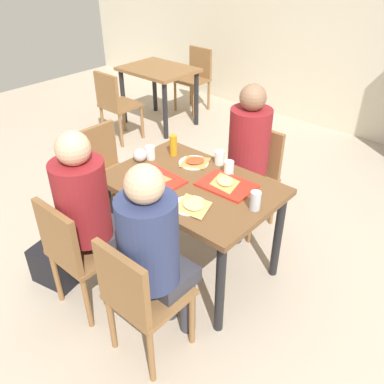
{
  "coord_description": "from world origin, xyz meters",
  "views": [
    {
      "loc": [
        1.53,
        -1.75,
        2.16
      ],
      "look_at": [
        0.0,
        0.0,
        0.67
      ],
      "focal_mm": 37.64,
      "sensor_mm": 36.0,
      "label": 1
    }
  ],
  "objects_px": {
    "chair_far_side": "(253,171)",
    "person_in_red": "(89,207)",
    "person_in_brown_jacket": "(154,248)",
    "plastic_cup_a": "(219,157)",
    "paper_plate_center": "(194,163)",
    "background_table": "(159,78)",
    "background_chair_near": "(115,102)",
    "handbag": "(53,267)",
    "tray_red_far": "(227,185)",
    "tray_red_near": "(156,179)",
    "plastic_cup_d": "(229,168)",
    "pizza_slice_c": "(195,161)",
    "chair_near_left": "(76,249)",
    "plastic_cup_c": "(150,153)",
    "person_far_side": "(246,151)",
    "pizza_slice_d": "(193,205)",
    "pizza_slice_a": "(151,178)",
    "chair_near_right": "(138,295)",
    "background_chair_far": "(196,75)",
    "chair_left_end": "(106,169)",
    "main_table": "(192,195)",
    "pizza_slice_b": "(225,182)",
    "paper_plate_near_edge": "(190,205)",
    "plastic_cup_b": "(160,199)",
    "condiment_bottle": "(173,145)",
    "soda_can": "(255,201)",
    "foil_bundle": "(140,155)"
  },
  "relations": [
    {
      "from": "chair_far_side",
      "to": "person_in_red",
      "type": "height_order",
      "value": "person_in_red"
    },
    {
      "from": "person_in_brown_jacket",
      "to": "plastic_cup_a",
      "type": "xyz_separation_m",
      "value": [
        -0.32,
        0.97,
        0.05
      ]
    },
    {
      "from": "paper_plate_center",
      "to": "background_table",
      "type": "bearing_deg",
      "value": 141.09
    },
    {
      "from": "chair_far_side",
      "to": "background_chair_near",
      "type": "height_order",
      "value": "same"
    },
    {
      "from": "background_chair_near",
      "to": "handbag",
      "type": "bearing_deg",
      "value": -51.04
    },
    {
      "from": "tray_red_far",
      "to": "tray_red_near",
      "type": "bearing_deg",
      "value": -147.63
    },
    {
      "from": "tray_red_far",
      "to": "plastic_cup_d",
      "type": "xyz_separation_m",
      "value": [
        -0.09,
        0.14,
        0.04
      ]
    },
    {
      "from": "handbag",
      "to": "pizza_slice_c",
      "type": "bearing_deg",
      "value": 64.94
    },
    {
      "from": "chair_near_left",
      "to": "plastic_cup_c",
      "type": "bearing_deg",
      "value": 101.7
    },
    {
      "from": "person_in_brown_jacket",
      "to": "person_far_side",
      "type": "height_order",
      "value": "same"
    },
    {
      "from": "handbag",
      "to": "pizza_slice_d",
      "type": "bearing_deg",
      "value": 34.92
    },
    {
      "from": "pizza_slice_a",
      "to": "person_in_red",
      "type": "bearing_deg",
      "value": -97.89
    },
    {
      "from": "background_chair_near",
      "to": "person_in_red",
      "type": "bearing_deg",
      "value": -42.67
    },
    {
      "from": "person_far_side",
      "to": "background_chair_near",
      "type": "relative_size",
      "value": 1.48
    },
    {
      "from": "chair_near_right",
      "to": "background_chair_far",
      "type": "bearing_deg",
      "value": 126.31
    },
    {
      "from": "person_far_side",
      "to": "background_chair_near",
      "type": "distance_m",
      "value": 2.22
    },
    {
      "from": "chair_left_end",
      "to": "background_chair_far",
      "type": "distance_m",
      "value": 2.82
    },
    {
      "from": "person_in_red",
      "to": "tray_red_near",
      "type": "height_order",
      "value": "person_in_red"
    },
    {
      "from": "main_table",
      "to": "chair_far_side",
      "type": "height_order",
      "value": "chair_far_side"
    },
    {
      "from": "pizza_slice_b",
      "to": "background_chair_near",
      "type": "xyz_separation_m",
      "value": [
        -2.34,
        0.96,
        -0.27
      ]
    },
    {
      "from": "paper_plate_near_edge",
      "to": "pizza_slice_d",
      "type": "height_order",
      "value": "pizza_slice_d"
    },
    {
      "from": "pizza_slice_b",
      "to": "pizza_slice_c",
      "type": "relative_size",
      "value": 1.05
    },
    {
      "from": "chair_left_end",
      "to": "paper_plate_center",
      "type": "height_order",
      "value": "chair_left_end"
    },
    {
      "from": "tray_red_far",
      "to": "background_chair_near",
      "type": "bearing_deg",
      "value": 157.72
    },
    {
      "from": "chair_near_right",
      "to": "person_in_red",
      "type": "distance_m",
      "value": 0.64
    },
    {
      "from": "chair_near_left",
      "to": "pizza_slice_c",
      "type": "height_order",
      "value": "chair_near_left"
    },
    {
      "from": "plastic_cup_b",
      "to": "plastic_cup_c",
      "type": "height_order",
      "value": "same"
    },
    {
      "from": "plastic_cup_b",
      "to": "plastic_cup_a",
      "type": "bearing_deg",
      "value": 94.93
    },
    {
      "from": "paper_plate_near_edge",
      "to": "condiment_bottle",
      "type": "bearing_deg",
      "value": 141.68
    },
    {
      "from": "pizza_slice_d",
      "to": "plastic_cup_d",
      "type": "distance_m",
      "value": 0.48
    },
    {
      "from": "chair_left_end",
      "to": "plastic_cup_c",
      "type": "bearing_deg",
      "value": 6.76
    },
    {
      "from": "background_chair_far",
      "to": "tray_red_near",
      "type": "bearing_deg",
      "value": -53.98
    },
    {
      "from": "soda_can",
      "to": "foil_bundle",
      "type": "distance_m",
      "value": 0.98
    },
    {
      "from": "background_chair_near",
      "to": "condiment_bottle",
      "type": "bearing_deg",
      "value": -25.97
    },
    {
      "from": "chair_near_left",
      "to": "plastic_cup_b",
      "type": "bearing_deg",
      "value": 54.34
    },
    {
      "from": "plastic_cup_b",
      "to": "condiment_bottle",
      "type": "xyz_separation_m",
      "value": [
        -0.4,
        0.55,
        0.03
      ]
    },
    {
      "from": "soda_can",
      "to": "chair_left_end",
      "type": "bearing_deg",
      "value": -179.22
    },
    {
      "from": "person_far_side",
      "to": "plastic_cup_c",
      "type": "distance_m",
      "value": 0.74
    },
    {
      "from": "background_chair_far",
      "to": "person_in_red",
      "type": "bearing_deg",
      "value": -59.63
    },
    {
      "from": "pizza_slice_b",
      "to": "handbag",
      "type": "relative_size",
      "value": 0.79
    },
    {
      "from": "plastic_cup_c",
      "to": "soda_can",
      "type": "bearing_deg",
      "value": -2.37
    },
    {
      "from": "person_in_brown_jacket",
      "to": "tray_red_far",
      "type": "bearing_deg",
      "value": 96.54
    },
    {
      "from": "chair_near_right",
      "to": "pizza_slice_c",
      "type": "distance_m",
      "value": 1.13
    },
    {
      "from": "person_in_brown_jacket",
      "to": "condiment_bottle",
      "type": "xyz_separation_m",
      "value": [
        -0.66,
        0.85,
        0.08
      ]
    },
    {
      "from": "paper_plate_near_edge",
      "to": "background_table",
      "type": "distance_m",
      "value": 3.1
    },
    {
      "from": "plastic_cup_c",
      "to": "handbag",
      "type": "height_order",
      "value": "plastic_cup_c"
    },
    {
      "from": "plastic_cup_c",
      "to": "tray_red_near",
      "type": "bearing_deg",
      "value": -37.18
    },
    {
      "from": "plastic_cup_a",
      "to": "background_chair_near",
      "type": "xyz_separation_m",
      "value": [
        -2.13,
        0.75,
        -0.3
      ]
    },
    {
      "from": "background_chair_far",
      "to": "plastic_cup_b",
      "type": "bearing_deg",
      "value": -52.86
    },
    {
      "from": "tray_red_near",
      "to": "plastic_cup_a",
      "type": "height_order",
      "value": "plastic_cup_a"
    }
  ]
}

